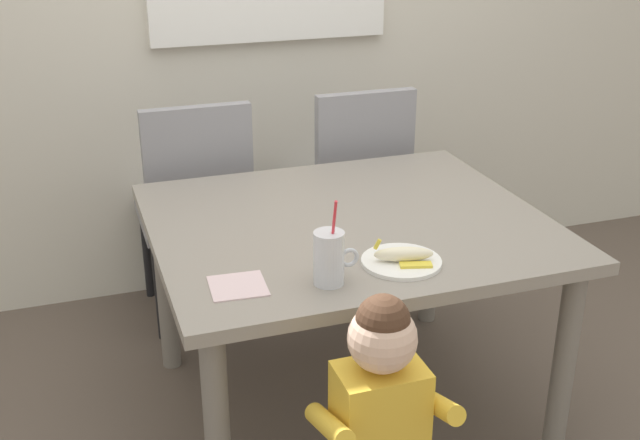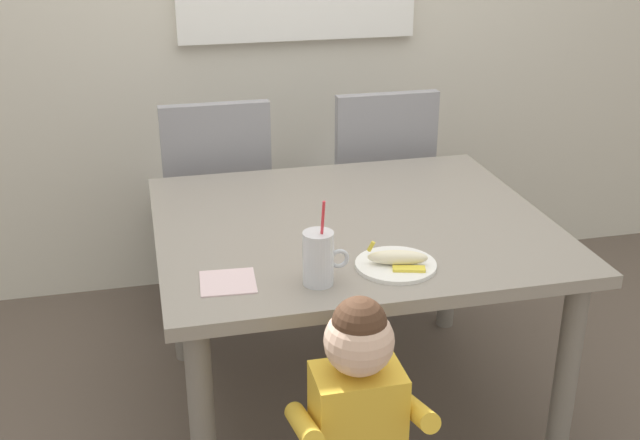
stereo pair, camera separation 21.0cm
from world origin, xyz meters
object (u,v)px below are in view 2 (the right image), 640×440
at_px(dining_chair_right, 376,183).
at_px(peeled_banana, 398,258).
at_px(toddler_standing, 358,411).
at_px(milk_cup, 319,261).
at_px(dining_table, 352,246).
at_px(paper_napkin, 228,282).
at_px(dining_chair_left, 216,196).
at_px(snack_plate, 396,265).

height_order(dining_chair_right, peeled_banana, dining_chair_right).
xyz_separation_m(toddler_standing, milk_cup, (-0.03, 0.31, 0.27)).
bearing_deg(dining_table, paper_napkin, -142.81).
bearing_deg(dining_table, milk_cup, -117.29).
bearing_deg(paper_napkin, toddler_standing, -54.33).
distance_m(dining_table, peeled_banana, 0.38).
height_order(dining_table, dining_chair_right, dining_chair_right).
relative_size(toddler_standing, peeled_banana, 4.77).
relative_size(dining_table, dining_chair_right, 1.30).
height_order(dining_table, milk_cup, milk_cup).
bearing_deg(toddler_standing, peeled_banana, 58.52).
xyz_separation_m(dining_table, peeled_banana, (0.03, -0.36, 0.12)).
bearing_deg(toddler_standing, milk_cup, 94.67).
bearing_deg(peeled_banana, paper_napkin, 177.39).
bearing_deg(dining_chair_left, dining_table, 114.70).
distance_m(dining_chair_left, peeled_banana, 1.22).
xyz_separation_m(dining_table, paper_napkin, (-0.44, -0.34, 0.09)).
distance_m(dining_chair_right, toddler_standing, 1.57).
height_order(dining_chair_right, paper_napkin, dining_chair_right).
bearing_deg(dining_chair_right, milk_cup, 65.82).
bearing_deg(dining_chair_left, snack_plate, 109.00).
bearing_deg(milk_cup, peeled_banana, 8.90).
height_order(dining_chair_left, snack_plate, dining_chair_left).
xyz_separation_m(peeled_banana, paper_napkin, (-0.48, 0.02, -0.03)).
relative_size(dining_table, toddler_standing, 1.49).
height_order(dining_chair_right, snack_plate, dining_chair_right).
height_order(milk_cup, paper_napkin, milk_cup).
height_order(toddler_standing, paper_napkin, toddler_standing).
bearing_deg(dining_chair_left, dining_chair_right, -179.98).
distance_m(peeled_banana, paper_napkin, 0.48).
xyz_separation_m(dining_chair_left, snack_plate, (0.39, -1.13, 0.19)).
bearing_deg(dining_chair_right, paper_napkin, 55.52).
xyz_separation_m(snack_plate, paper_napkin, (-0.47, 0.01, -0.00)).
relative_size(snack_plate, paper_napkin, 1.53).
bearing_deg(paper_napkin, peeled_banana, -2.61).
height_order(toddler_standing, milk_cup, milk_cup).
distance_m(toddler_standing, peeled_banana, 0.47).
bearing_deg(paper_napkin, milk_cup, -13.83).
xyz_separation_m(toddler_standing, snack_plate, (0.21, 0.36, 0.20)).
relative_size(toddler_standing, paper_napkin, 5.59).
xyz_separation_m(dining_chair_right, paper_napkin, (-0.77, -1.12, 0.18)).
xyz_separation_m(dining_chair_left, milk_cup, (0.16, -1.18, 0.25)).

